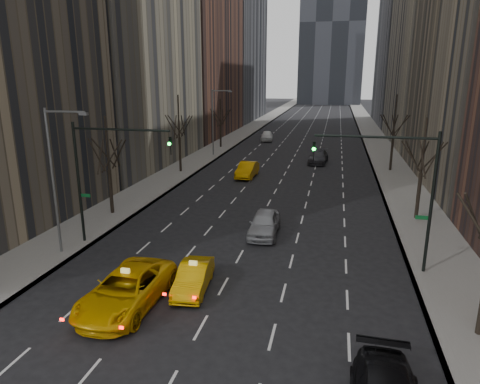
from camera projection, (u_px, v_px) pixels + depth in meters
The scene contains 18 objects.
sidewalk_left at pixel (243, 133), 83.95m from camera, with size 4.50×320.00×0.15m, color slate.
sidewalk_right at pixel (373, 136), 78.80m from camera, with size 4.50×320.00×0.15m, color slate.
bld_left_far at pixel (188, 11), 76.34m from camera, with size 14.00×28.00×44.00m, color brown.
tree_lw_b at pixel (109, 170), 33.99m from camera, with size 3.36×3.50×7.82m.
tree_lw_c at pixel (180, 138), 48.97m from camera, with size 3.36×3.50×8.74m.
tree_lw_d at pixel (221, 125), 66.03m from camera, with size 3.36×3.50×7.36m.
tree_rw_b at pixel (421, 173), 32.71m from camera, with size 3.36×3.50×7.82m.
tree_rw_c at pixel (393, 137), 49.57m from camera, with size 3.36×3.50×8.74m.
traffic_mast_left at pixel (100, 164), 27.26m from camera, with size 6.69×0.39×8.00m.
traffic_mast_right at pixel (401, 179), 23.43m from camera, with size 6.69×0.39×8.00m.
streetlight_near at pixel (57, 168), 25.71m from camera, with size 2.83×0.22×9.00m.
streetlight_far at pixel (215, 116), 58.66m from camera, with size 2.83×0.22×9.00m.
taxi_suv at pixel (127, 290), 20.81m from camera, with size 2.98×6.46×1.79m, color #E1A504.
taxi_sedan at pixel (194, 277), 22.50m from camera, with size 1.49×4.29×1.41m, color #D79D04.
silver_sedan_ahead at pixel (264, 223), 30.29m from camera, with size 1.98×4.91×1.67m, color gray.
far_taxi at pixel (247, 170), 47.53m from camera, with size 1.76×5.06×1.67m, color #DB9404.
far_suv_grey at pixel (318, 157), 55.20m from camera, with size 2.21×5.43×1.58m, color #313035.
far_car_white at pixel (267, 136), 74.02m from camera, with size 2.00×4.96×1.69m, color silver.
Camera 1 is at (5.43, -12.18, 10.99)m, focal length 32.00 mm.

